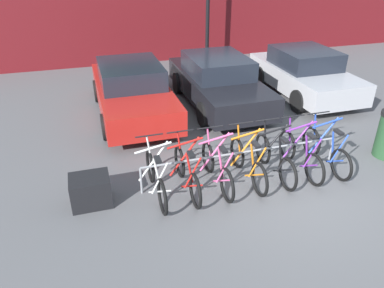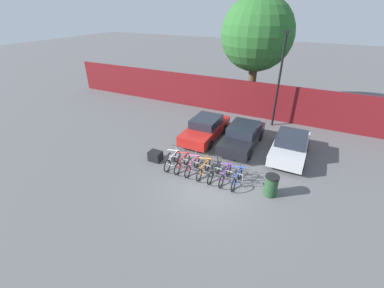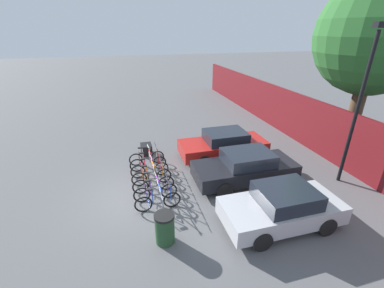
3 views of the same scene
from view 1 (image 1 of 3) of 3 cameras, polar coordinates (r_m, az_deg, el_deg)
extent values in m
plane|color=#59595B|center=(7.55, 15.33, -6.38)|extent=(120.00, 120.00, 0.00)
cube|color=maroon|center=(15.35, -3.07, 17.63)|extent=(36.00, 0.16, 2.71)
cylinder|color=gray|center=(7.41, 7.87, -1.24)|extent=(4.10, 0.04, 0.04)
cylinder|color=gray|center=(7.04, -7.76, -5.58)|extent=(0.04, 0.04, 0.55)
cylinder|color=gray|center=(8.53, 20.40, -0.81)|extent=(0.04, 0.04, 0.55)
torus|color=black|center=(6.50, -4.55, -8.03)|extent=(0.06, 0.66, 0.66)
torus|color=black|center=(7.35, -6.38, -3.37)|extent=(0.06, 0.66, 0.66)
cylinder|color=silver|center=(6.88, -5.92, -2.63)|extent=(0.60, 0.04, 0.76)
cylinder|color=silver|center=(6.68, -5.96, -0.57)|extent=(0.68, 0.04, 0.16)
cylinder|color=silver|center=(6.63, -5.30, -4.51)|extent=(0.14, 0.04, 0.63)
cylinder|color=silver|center=(6.45, -4.94, -5.24)|extent=(0.32, 0.03, 0.58)
cylinder|color=silver|center=(6.67, -4.92, -7.22)|extent=(0.40, 0.03, 0.08)
cylinder|color=silver|center=(7.14, -6.46, -1.18)|extent=(0.12, 0.04, 0.69)
cylinder|color=black|center=(6.94, -6.55, 1.29)|extent=(0.52, 0.03, 0.03)
cube|color=black|center=(6.37, -5.26, -2.37)|extent=(0.10, 0.22, 0.05)
torus|color=black|center=(6.62, 0.50, -7.16)|extent=(0.06, 0.66, 0.66)
torus|color=black|center=(7.46, -1.91, -2.69)|extent=(0.06, 0.66, 0.66)
cylinder|color=red|center=(6.99, -1.16, -1.92)|extent=(0.60, 0.04, 0.76)
cylinder|color=red|center=(6.80, -1.06, 0.13)|extent=(0.68, 0.04, 0.16)
cylinder|color=red|center=(6.75, -0.37, -3.73)|extent=(0.14, 0.04, 0.63)
cylinder|color=red|center=(6.57, 0.13, -4.43)|extent=(0.32, 0.03, 0.58)
cylinder|color=red|center=(6.79, 0.00, -6.40)|extent=(0.40, 0.03, 0.08)
cylinder|color=red|center=(7.25, -1.86, -0.52)|extent=(0.12, 0.04, 0.69)
cylinder|color=black|center=(7.05, -1.82, 1.93)|extent=(0.52, 0.03, 0.03)
cube|color=black|center=(6.50, -0.14, -1.60)|extent=(0.10, 0.22, 0.05)
torus|color=black|center=(6.79, 5.37, -6.28)|extent=(0.06, 0.66, 0.66)
torus|color=black|center=(7.61, 2.45, -2.02)|extent=(0.06, 0.66, 0.66)
cylinder|color=#E55993|center=(7.16, 3.46, -1.22)|extent=(0.60, 0.04, 0.76)
cylinder|color=#E55993|center=(6.97, 3.68, 0.80)|extent=(0.68, 0.04, 0.16)
cylinder|color=#E55993|center=(6.92, 4.40, -2.96)|extent=(0.14, 0.04, 0.63)
cylinder|color=#E55993|center=(6.75, 5.01, -3.61)|extent=(0.32, 0.03, 0.58)
cylinder|color=#E55993|center=(6.95, 4.75, -5.56)|extent=(0.40, 0.03, 0.08)
cylinder|color=#E55993|center=(7.41, 2.61, 0.13)|extent=(0.12, 0.04, 0.69)
cylinder|color=black|center=(7.21, 2.78, 2.54)|extent=(0.52, 0.03, 0.03)
cube|color=black|center=(6.67, 4.79, -0.85)|extent=(0.10, 0.22, 0.05)
torus|color=black|center=(7.02, 10.25, -5.35)|extent=(0.06, 0.66, 0.66)
torus|color=black|center=(7.83, 6.89, -1.32)|extent=(0.06, 0.66, 0.66)
cylinder|color=orange|center=(7.38, 8.15, -0.49)|extent=(0.60, 0.04, 0.76)
cylinder|color=orange|center=(7.20, 8.48, 1.48)|extent=(0.68, 0.04, 0.16)
cylinder|color=orange|center=(7.15, 9.22, -2.15)|extent=(0.14, 0.04, 0.63)
cylinder|color=orange|center=(6.98, 9.92, -2.76)|extent=(0.32, 0.03, 0.58)
cylinder|color=orange|center=(7.18, 9.54, -4.68)|extent=(0.40, 0.03, 0.08)
cylinder|color=orange|center=(7.63, 7.16, 0.79)|extent=(0.12, 0.04, 0.69)
cylinder|color=black|center=(7.43, 7.46, 3.15)|extent=(0.52, 0.03, 0.03)
cube|color=black|center=(6.91, 9.75, -0.09)|extent=(0.10, 0.22, 0.05)
torus|color=black|center=(7.28, 14.39, -4.52)|extent=(0.06, 0.66, 0.66)
torus|color=black|center=(8.06, 10.72, -0.71)|extent=(0.06, 0.66, 0.66)
cylinder|color=black|center=(7.63, 12.15, 0.13)|extent=(0.60, 0.04, 0.76)
cylinder|color=black|center=(7.45, 12.58, 2.05)|extent=(0.68, 0.04, 0.16)
cylinder|color=black|center=(7.40, 13.31, -1.45)|extent=(0.14, 0.04, 0.63)
cylinder|color=black|center=(7.24, 14.09, -2.03)|extent=(0.32, 0.03, 0.58)
cylinder|color=black|center=(7.44, 13.61, -3.90)|extent=(0.40, 0.03, 0.08)
cylinder|color=black|center=(7.87, 11.08, 1.35)|extent=(0.12, 0.04, 0.69)
cylinder|color=black|center=(7.68, 11.46, 3.65)|extent=(0.52, 0.03, 0.03)
cube|color=black|center=(7.17, 13.96, 0.56)|extent=(0.10, 0.22, 0.05)
torus|color=black|center=(7.57, 18.17, -3.74)|extent=(0.06, 0.66, 0.66)
torus|color=black|center=(8.32, 14.27, -0.14)|extent=(0.06, 0.66, 0.66)
cylinder|color=#752D99|center=(7.91, 15.85, 0.70)|extent=(0.60, 0.04, 0.76)
cylinder|color=#752D99|center=(7.73, 16.34, 2.56)|extent=(0.68, 0.04, 0.16)
cylinder|color=#752D99|center=(7.69, 17.07, -0.81)|extent=(0.14, 0.04, 0.63)
cylinder|color=#752D99|center=(7.54, 17.89, -1.34)|extent=(0.32, 0.03, 0.58)
cylinder|color=#752D99|center=(7.72, 17.35, -3.16)|extent=(0.40, 0.03, 0.08)
cylinder|color=#752D99|center=(8.14, 14.70, 1.87)|extent=(0.12, 0.04, 0.69)
cylinder|color=black|center=(7.96, 15.17, 4.09)|extent=(0.52, 0.03, 0.03)
cube|color=black|center=(7.47, 17.80, 1.14)|extent=(0.10, 0.22, 0.05)
torus|color=black|center=(7.91, 21.78, -2.99)|extent=(0.06, 0.66, 0.66)
torus|color=black|center=(8.63, 17.71, 0.42)|extent=(0.06, 0.66, 0.66)
cylinder|color=#284CB7|center=(8.23, 19.40, 1.25)|extent=(0.60, 0.04, 0.76)
cylinder|color=#284CB7|center=(8.06, 19.95, 3.04)|extent=(0.68, 0.04, 0.16)
cylinder|color=#284CB7|center=(8.02, 20.66, -0.19)|extent=(0.14, 0.04, 0.63)
cylinder|color=#284CB7|center=(7.87, 21.52, -0.69)|extent=(0.32, 0.03, 0.58)
cylinder|color=#284CB7|center=(8.05, 20.92, -2.45)|extent=(0.40, 0.03, 0.08)
cylinder|color=#284CB7|center=(8.45, 18.20, 2.36)|extent=(0.12, 0.04, 0.69)
cylinder|color=black|center=(8.28, 18.73, 4.51)|extent=(0.52, 0.03, 0.03)
cube|color=black|center=(7.81, 21.47, 1.70)|extent=(0.10, 0.22, 0.05)
cube|color=red|center=(10.29, -9.05, 7.40)|extent=(1.80, 4.42, 0.62)
cube|color=#1E232D|center=(10.21, -9.39, 10.60)|extent=(1.58, 2.04, 0.52)
cylinder|color=black|center=(11.51, -14.20, 7.84)|extent=(0.20, 0.64, 0.64)
cylinder|color=black|center=(11.69, -5.76, 8.88)|extent=(0.20, 0.64, 0.64)
cylinder|color=black|center=(9.13, -12.98, 2.57)|extent=(0.20, 0.64, 0.64)
cylinder|color=black|center=(9.36, -2.53, 3.95)|extent=(0.20, 0.64, 0.64)
cube|color=black|center=(10.87, 3.98, 8.84)|extent=(1.80, 4.38, 0.62)
cube|color=#1E232D|center=(10.80, 3.87, 11.88)|extent=(1.58, 2.02, 0.52)
cylinder|color=black|center=(11.85, -2.17, 9.28)|extent=(0.20, 0.64, 0.64)
cylinder|color=black|center=(12.37, 5.62, 9.99)|extent=(0.20, 0.64, 0.64)
cylinder|color=black|center=(9.58, 1.78, 4.56)|extent=(0.20, 0.64, 0.64)
cylinder|color=black|center=(10.22, 10.96, 5.60)|extent=(0.20, 0.64, 0.64)
cube|color=#B7B7BC|center=(12.09, 16.71, 9.72)|extent=(1.80, 4.00, 0.62)
cube|color=#1E232D|center=(12.01, 16.84, 12.45)|extent=(1.58, 1.84, 0.52)
cylinder|color=black|center=(12.69, 10.47, 10.13)|extent=(0.20, 0.64, 0.64)
cylinder|color=black|center=(13.54, 17.07, 10.50)|extent=(0.20, 0.64, 0.64)
cylinder|color=black|center=(10.81, 15.92, 6.29)|extent=(0.20, 0.64, 0.64)
cylinder|color=black|center=(11.79, 23.05, 6.91)|extent=(0.20, 0.64, 0.64)
cube|color=black|center=(6.96, -15.19, -6.86)|extent=(0.70, 0.56, 0.55)
cylinder|color=brown|center=(16.75, -9.58, 20.04)|extent=(0.65, 0.65, 3.77)
camera|label=2|loc=(9.11, 113.00, 13.96)|focal=24.00mm
camera|label=3|loc=(13.41, 58.82, 24.72)|focal=24.00mm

